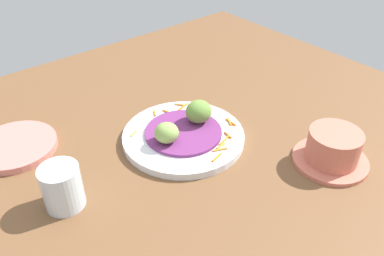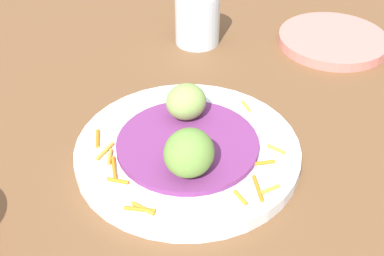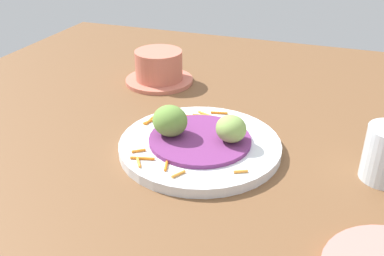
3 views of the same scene
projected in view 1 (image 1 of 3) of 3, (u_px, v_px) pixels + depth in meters
table_surface at (211, 148)px, 78.35cm from camera, size 110.00×110.00×2.00cm
main_plate at (183, 136)px, 78.46cm from camera, size 24.17×24.17×1.48cm
cabbage_bed at (183, 132)px, 77.85cm from camera, size 15.23×15.23×0.64cm
carrot_garnish at (200, 126)px, 79.68cm from camera, size 20.76×19.09×0.40cm
guac_scoop_left at (199, 112)px, 79.06cm from camera, size 6.18×6.47×4.66cm
guac_scoop_center at (167, 133)px, 73.76cm from camera, size 6.24×6.30×3.96cm
side_plate_small at (15, 146)px, 75.94cm from camera, size 15.63×15.63×1.40cm
terracotta_bowl at (333, 149)px, 71.55cm from camera, size 13.79×13.79×6.64cm
water_glass at (62, 187)px, 62.45cm from camera, size 6.41×6.41×7.54cm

